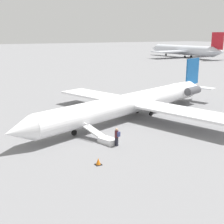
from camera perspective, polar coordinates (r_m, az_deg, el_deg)
ground_plane at (r=38.84m, az=3.36°, el=-1.20°), size 600.00×600.00×0.00m
airplane_main at (r=39.10m, az=4.31°, el=1.85°), size 33.25×26.04×6.58m
airplane_far_right at (r=144.10m, az=13.08°, el=10.98°), size 33.42×44.76×10.81m
boarding_stairs at (r=30.34m, az=-1.28°, el=-4.89°), size 2.13×4.13×1.66m
passenger at (r=29.16m, az=0.89°, el=-4.37°), size 0.42×0.57×1.74m
traffic_cone_near_stairs at (r=25.39m, az=-2.52°, el=-9.05°), size 0.52×0.52×0.58m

